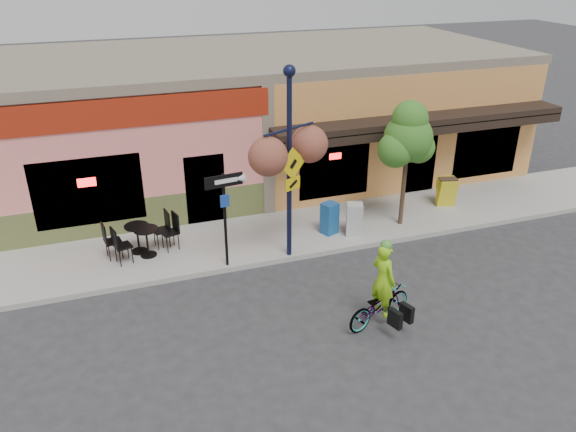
% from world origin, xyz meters
% --- Properties ---
extents(ground, '(90.00, 90.00, 0.00)m').
position_xyz_m(ground, '(0.00, 0.00, 0.00)').
color(ground, '#2D2D30').
rests_on(ground, ground).
extents(sidewalk, '(24.00, 3.00, 0.15)m').
position_xyz_m(sidewalk, '(0.00, 2.00, 0.07)').
color(sidewalk, '#9E9B93').
rests_on(sidewalk, ground).
extents(curb, '(24.00, 0.12, 0.15)m').
position_xyz_m(curb, '(0.00, 0.55, 0.07)').
color(curb, '#A8A59E').
rests_on(curb, ground).
extents(building, '(18.20, 8.20, 4.50)m').
position_xyz_m(building, '(0.00, 7.50, 2.25)').
color(building, '#F8817A').
rests_on(building, ground).
extents(bicycle, '(1.90, 1.15, 0.94)m').
position_xyz_m(bicycle, '(-0.30, -2.75, 0.47)').
color(bicycle, maroon).
rests_on(bicycle, ground).
extents(cyclist_rider, '(0.60, 0.74, 1.77)m').
position_xyz_m(cyclist_rider, '(-0.25, -2.75, 0.89)').
color(cyclist_rider, '#8CD816').
rests_on(cyclist_rider, ground).
extents(lamp_post, '(1.77, 1.27, 5.16)m').
position_xyz_m(lamp_post, '(-1.29, 0.65, 2.73)').
color(lamp_post, '#101634').
rests_on(lamp_post, sidewalk).
extents(one_way_sign, '(1.01, 0.34, 2.59)m').
position_xyz_m(one_way_sign, '(-3.03, 0.65, 1.45)').
color(one_way_sign, black).
rests_on(one_way_sign, sidewalk).
extents(cafe_set_left, '(1.95, 1.34, 1.07)m').
position_xyz_m(cafe_set_left, '(-4.96, 1.84, 0.68)').
color(cafe_set_left, black).
rests_on(cafe_set_left, sidewalk).
extents(cafe_set_right, '(1.90, 1.18, 1.06)m').
position_xyz_m(cafe_set_right, '(-5.18, 2.14, 0.68)').
color(cafe_set_right, black).
rests_on(cafe_set_right, sidewalk).
extents(newspaper_box_blue, '(0.54, 0.51, 0.96)m').
position_xyz_m(newspaper_box_blue, '(0.25, 1.48, 0.63)').
color(newspaper_box_blue, '#185093').
rests_on(newspaper_box_blue, sidewalk).
extents(newspaper_box_grey, '(0.58, 0.55, 0.97)m').
position_xyz_m(newspaper_box_grey, '(0.89, 1.16, 0.64)').
color(newspaper_box_grey, '#B9B9B9').
rests_on(newspaper_box_grey, sidewalk).
extents(street_tree, '(1.99, 1.99, 3.85)m').
position_xyz_m(street_tree, '(2.55, 1.36, 2.07)').
color(street_tree, '#3D7A26').
rests_on(street_tree, sidewalk).
extents(sandwich_board, '(0.66, 0.56, 0.96)m').
position_xyz_m(sandwich_board, '(4.55, 1.89, 0.63)').
color(sandwich_board, yellow).
rests_on(sandwich_board, sidewalk).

